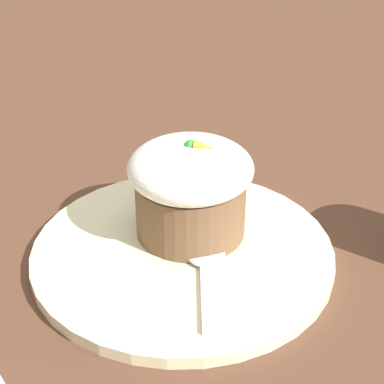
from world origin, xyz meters
TOP-DOWN VIEW (x-y plane):
  - ground_plane at (0.00, 0.00)m, footprint 4.00×4.00m
  - dessert_plate at (0.00, 0.00)m, footprint 0.27×0.27m
  - carrot_cake at (0.00, 0.03)m, footprint 0.11×0.11m
  - spoon at (0.03, -0.02)m, footprint 0.06×0.12m

SIDE VIEW (x-z plane):
  - ground_plane at x=0.00m, z-range 0.00..0.00m
  - dessert_plate at x=0.00m, z-range 0.00..0.01m
  - spoon at x=0.03m, z-range 0.01..0.02m
  - carrot_cake at x=0.00m, z-range 0.01..0.11m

